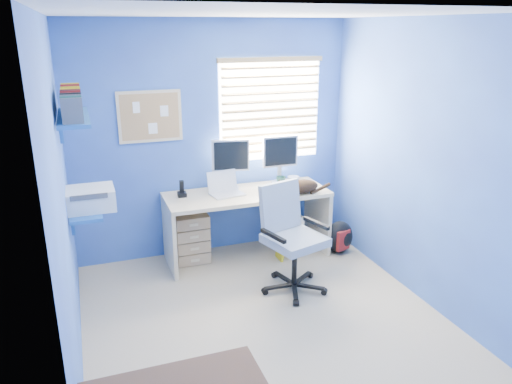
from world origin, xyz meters
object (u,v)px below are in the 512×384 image
object	(u,v)px
laptop	(227,185)
desk	(247,225)
tower_pc	(285,231)
office_chair	(291,251)
cat	(300,187)

from	to	relation	value
laptop	desk	bearing A→B (deg)	-9.35
laptop	tower_pc	distance (m)	0.92
desk	office_chair	xyz separation A→B (m)	(0.17, -0.79, 0.01)
cat	office_chair	world-z (taller)	office_chair
desk	tower_pc	xyz separation A→B (m)	(0.46, 0.01, -0.14)
desk	laptop	xyz separation A→B (m)	(-0.22, 0.00, 0.48)
desk	laptop	bearing A→B (deg)	179.42
laptop	cat	world-z (taller)	laptop
laptop	cat	distance (m)	0.77
office_chair	tower_pc	bearing A→B (deg)	70.40
laptop	cat	size ratio (longest dim) A/B	0.80
office_chair	desk	bearing A→B (deg)	102.17
laptop	tower_pc	world-z (taller)	laptop
laptop	tower_pc	bearing A→B (deg)	-7.87
cat	tower_pc	xyz separation A→B (m)	(-0.06, 0.22, -0.59)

